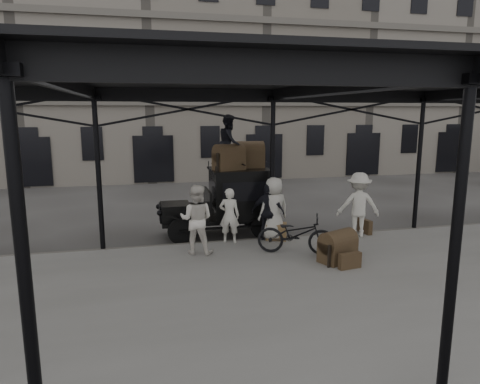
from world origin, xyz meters
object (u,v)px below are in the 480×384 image
at_px(taxi, 230,199).
at_px(bicycle, 296,234).
at_px(porter_official, 268,212).
at_px(porter_left, 229,215).
at_px(steamer_trunk_roof_near, 229,159).
at_px(steamer_trunk_platform, 338,248).

bearing_deg(taxi, bicycle, -65.10).
bearing_deg(porter_official, porter_left, 28.89).
bearing_deg(porter_left, taxi, -84.24).
relative_size(bicycle, steamer_trunk_roof_near, 2.25).
bearing_deg(taxi, porter_left, -102.47).
distance_m(bicycle, steamer_trunk_roof_near, 3.37).
height_order(taxi, steamer_trunk_roof_near, steamer_trunk_roof_near).
xyz_separation_m(porter_official, bicycle, (0.38, -1.41, -0.31)).
bearing_deg(taxi, steamer_trunk_platform, -59.42).
relative_size(porter_left, steamer_trunk_platform, 1.73).
distance_m(porter_left, porter_official, 1.19).
height_order(steamer_trunk_roof_near, steamer_trunk_platform, steamer_trunk_roof_near).
bearing_deg(steamer_trunk_platform, porter_left, 112.96).
bearing_deg(taxi, porter_official, -56.00).
distance_m(taxi, porter_official, 1.61).
bearing_deg(steamer_trunk_roof_near, steamer_trunk_platform, -76.25).
xyz_separation_m(porter_left, porter_official, (1.19, 0.00, 0.04)).
bearing_deg(steamer_trunk_platform, bicycle, 111.18).
relative_size(steamer_trunk_roof_near, steamer_trunk_platform, 0.98).
bearing_deg(steamer_trunk_roof_near, porter_left, -120.79).
bearing_deg(steamer_trunk_roof_near, taxi, 52.28).
height_order(porter_left, steamer_trunk_roof_near, steamer_trunk_roof_near).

